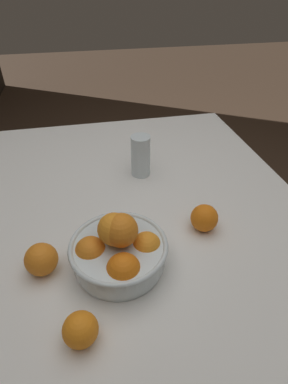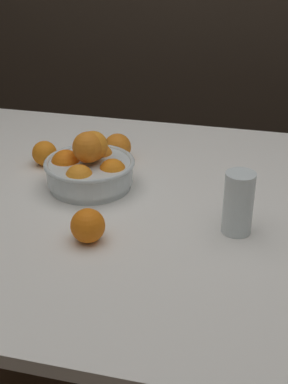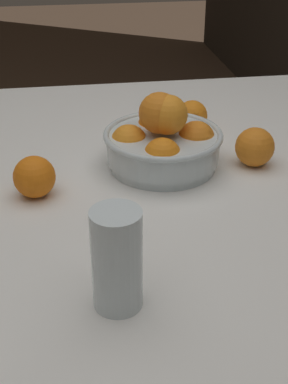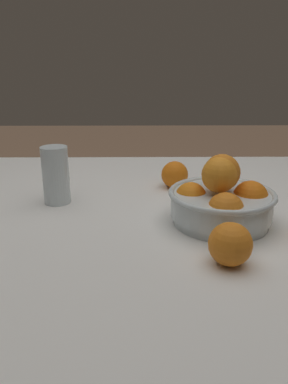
{
  "view_description": "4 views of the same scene",
  "coord_description": "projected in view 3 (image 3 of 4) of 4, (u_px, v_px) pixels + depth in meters",
  "views": [
    {
      "loc": [
        -0.65,
        0.09,
        1.35
      ],
      "look_at": [
        0.04,
        -0.06,
        0.82
      ],
      "focal_mm": 28.0,
      "sensor_mm": 36.0,
      "label": 1
    },
    {
      "loc": [
        0.27,
        -1.13,
        1.4
      ],
      "look_at": [
        0.0,
        -0.05,
        0.82
      ],
      "focal_mm": 50.0,
      "sensor_mm": 36.0,
      "label": 2
    },
    {
      "loc": [
        0.78,
        -0.13,
        1.25
      ],
      "look_at": [
        0.03,
        -0.02,
        0.82
      ],
      "focal_mm": 50.0,
      "sensor_mm": 36.0,
      "label": 3
    },
    {
      "loc": [
        0.01,
        0.82,
        1.11
      ],
      "look_at": [
        0.0,
        -0.01,
        0.81
      ],
      "focal_mm": 35.0,
      "sensor_mm": 36.0,
      "label": 4
    }
  ],
  "objects": [
    {
      "name": "dining_table",
      "position": [
        153.0,
        242.0,
        0.96
      ],
      "size": [
        1.39,
        1.12,
        0.76
      ],
      "color": "white",
      "rests_on": "ground_plane"
    },
    {
      "name": "fruit_bowl",
      "position": [
        163.0,
        141.0,
        1.05
      ],
      "size": [
        0.24,
        0.24,
        0.15
      ],
      "color": "silver",
      "rests_on": "dining_table"
    },
    {
      "name": "juice_glass",
      "position": [
        117.0,
        263.0,
        0.69
      ],
      "size": [
        0.07,
        0.07,
        0.15
      ],
      "color": "#F4A314",
      "rests_on": "dining_table"
    },
    {
      "name": "orange_loose_near_bowl",
      "position": [
        34.0,
        177.0,
        0.96
      ],
      "size": [
        0.08,
        0.08,
        0.08
      ],
      "primitive_type": "sphere",
      "color": "orange",
      "rests_on": "dining_table"
    },
    {
      "name": "orange_loose_front",
      "position": [
        255.0,
        147.0,
        1.06
      ],
      "size": [
        0.08,
        0.08,
        0.08
      ],
      "primitive_type": "sphere",
      "color": "orange",
      "rests_on": "dining_table"
    },
    {
      "name": "orange_loose_aside",
      "position": [
        192.0,
        116.0,
        1.22
      ],
      "size": [
        0.07,
        0.07,
        0.07
      ],
      "primitive_type": "sphere",
      "color": "orange",
      "rests_on": "dining_table"
    }
  ]
}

